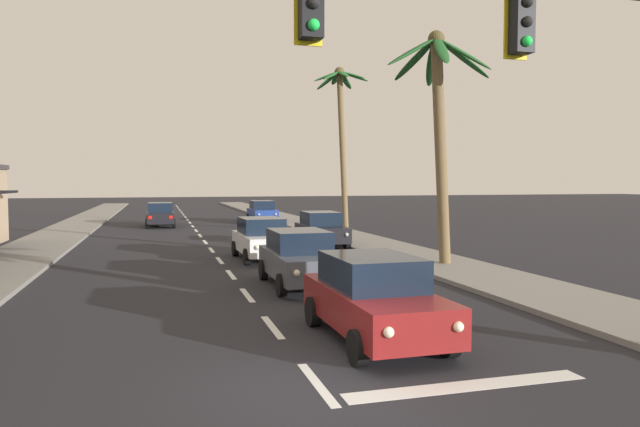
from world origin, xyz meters
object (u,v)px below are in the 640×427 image
sedan_lead_at_stop_bar (374,297)px  sedan_parked_mid_kerb (321,229)px  sedan_fifth_in_queue (262,238)px  palm_right_second (439,112)px  sedan_third_in_queue (300,258)px  palm_right_third (341,117)px  sedan_parked_nearest_kerb (262,212)px  sedan_oncoming_far (160,214)px  traffic_signal_mast (526,66)px

sedan_lead_at_stop_bar → sedan_parked_mid_kerb: size_ratio=0.99×
sedan_fifth_in_queue → palm_right_second: (5.86, -3.82, 4.81)m
sedan_third_in_queue → palm_right_third: palm_right_third is taller
sedan_parked_mid_kerb → palm_right_second: 9.30m
sedan_parked_nearest_kerb → palm_right_third: (2.89, -10.57, 6.09)m
sedan_fifth_in_queue → sedan_oncoming_far: bearing=101.8°
sedan_parked_mid_kerb → sedan_parked_nearest_kerb: bearing=89.8°
traffic_signal_mast → sedan_third_in_queue: 9.75m
palm_right_third → sedan_lead_at_stop_bar: bearing=-106.3°
sedan_fifth_in_queue → sedan_parked_nearest_kerb: (3.64, 20.37, 0.00)m
traffic_signal_mast → sedan_fifth_in_queue: (-1.66, 14.81, -4.13)m
palm_right_second → sedan_parked_mid_kerb: bearing=106.6°
traffic_signal_mast → sedan_lead_at_stop_bar: traffic_signal_mast is taller
sedan_fifth_in_queue → palm_right_second: size_ratio=0.52×
sedan_third_in_queue → palm_right_second: size_ratio=0.52×
sedan_oncoming_far → sedan_parked_nearest_kerb: 7.73m
sedan_parked_nearest_kerb → sedan_parked_mid_kerb: size_ratio=0.99×
sedan_third_in_queue → palm_right_third: (6.47, 15.92, 6.09)m
palm_right_third → sedan_third_in_queue: bearing=-112.1°
sedan_lead_at_stop_bar → sedan_parked_mid_kerb: (3.51, 16.04, 0.00)m
traffic_signal_mast → sedan_oncoming_far: bearing=99.4°
sedan_fifth_in_queue → sedan_third_in_queue: bearing=-89.3°
sedan_fifth_in_queue → palm_right_third: (6.54, 9.80, 6.09)m
sedan_oncoming_far → sedan_fifth_in_queue: bearing=-78.2°
sedan_lead_at_stop_bar → sedan_oncoming_far: size_ratio=1.00×
sedan_lead_at_stop_bar → traffic_signal_mast: bearing=-58.3°
sedan_third_in_queue → sedan_parked_nearest_kerb: bearing=82.3°
sedan_lead_at_stop_bar → palm_right_third: bearing=73.7°
sedan_parked_mid_kerb → sedan_oncoming_far: bearing=116.8°
palm_right_second → palm_right_third: bearing=87.1°
sedan_parked_nearest_kerb → sedan_fifth_in_queue: bearing=-100.1°
traffic_signal_mast → sedan_third_in_queue: size_ratio=2.34×
sedan_oncoming_far → palm_right_third: (10.39, -8.68, 6.09)m
sedan_oncoming_far → palm_right_third: size_ratio=0.45×
sedan_third_in_queue → sedan_fifth_in_queue: 6.12m
traffic_signal_mast → sedan_parked_mid_kerb: (1.92, 18.60, -4.13)m
traffic_signal_mast → sedan_third_in_queue: bearing=100.3°
traffic_signal_mast → sedan_fifth_in_queue: size_ratio=2.33×
sedan_lead_at_stop_bar → palm_right_second: (5.78, 8.42, 4.81)m
sedan_parked_nearest_kerb → traffic_signal_mast: bearing=-93.2°
traffic_signal_mast → sedan_parked_mid_kerb: traffic_signal_mast is taller
traffic_signal_mast → sedan_parked_nearest_kerb: bearing=86.8°
sedan_parked_nearest_kerb → palm_right_third: palm_right_third is taller
sedan_third_in_queue → sedan_oncoming_far: same height
sedan_third_in_queue → sedan_parked_mid_kerb: same height
sedan_lead_at_stop_bar → sedan_third_in_queue: size_ratio=1.00×
sedan_oncoming_far → palm_right_second: size_ratio=0.52×
sedan_lead_at_stop_bar → sedan_parked_nearest_kerb: 32.81m
sedan_fifth_in_queue → traffic_signal_mast: bearing=-83.6°
palm_right_second → traffic_signal_mast: bearing=-110.9°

